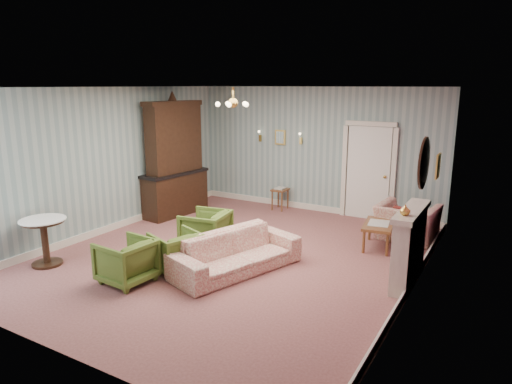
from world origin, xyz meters
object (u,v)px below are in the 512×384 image
Objects in this scene: olive_chair_c at (206,228)px; pedestal_table at (45,242)px; sofa_chintz at (236,246)px; wingback_chair at (407,216)px; dresser at (174,156)px; olive_chair_a at (126,259)px; coffee_table at (378,235)px; olive_chair_b at (176,249)px; fireplace at (409,246)px; side_table_black at (410,235)px.

olive_chair_c is 2.69m from pedestal_table.
sofa_chintz is 2.02× the size of wingback_chair.
wingback_chair is 5.18m from dresser.
olive_chair_a reaches higher than coffee_table.
sofa_chintz is at bearing 139.47° from olive_chair_a.
fireplace is (3.34, 1.40, 0.22)m from olive_chair_b.
fireplace reaches higher than olive_chair_a.
side_table_black is at bearing 153.62° from olive_chair_b.
coffee_table is at bearing 157.61° from olive_chair_b.
coffee_table is (2.71, 1.65, -0.16)m from olive_chair_c.
olive_chair_c is 3.88m from wingback_chair.
side_table_black is at bearing 36.33° from pedestal_table.
side_table_black is 0.70× the size of pedestal_table.
side_table_black is (-0.27, 1.44, -0.30)m from fireplace.
olive_chair_b is 0.91× the size of olive_chair_c.
dresser reaches higher than pedestal_table.
dresser is at bearing -147.10° from olive_chair_a.
dresser is at bearing 91.93° from pedestal_table.
olive_chair_b is 0.78× the size of coffee_table.
wingback_chair is at bearing -16.17° from sofa_chintz.
pedestal_table is (-4.56, -3.60, 0.17)m from coffee_table.
side_table_black reaches higher than coffee_table.
sofa_chintz reaches higher than side_table_black.
olive_chair_c is 0.98× the size of pedestal_table.
olive_chair_b is at bearing -43.82° from dresser.
sofa_chintz is at bearing 139.48° from olive_chair_b.
fireplace is at bearing -50.96° from sofa_chintz.
pedestal_table is at bearing -156.71° from fireplace.
olive_chair_b is at bearing -137.29° from side_table_black.
olive_chair_c reaches higher than coffee_table.
pedestal_table is (-1.67, -0.17, 0.03)m from olive_chair_a.
pedestal_table is at bearing -141.70° from coffee_table.
side_table_black is at bearing 15.32° from coffee_table.
fireplace is at bearing -5.69° from dresser.
fireplace is at bearing 108.50° from wingback_chair.
dresser is 5.66m from fireplace.
coffee_table is 5.81m from pedestal_table.
olive_chair_c is (-0.17, 1.04, 0.04)m from olive_chair_b.
olive_chair_a is at bearing 5.88° from pedestal_table.
wingback_chair is 6.55m from pedestal_table.
fireplace is at bearing 23.29° from pedestal_table.
dresser reaches higher than olive_chair_a.
sofa_chintz is 2.80m from coffee_table.
coffee_table is at bearing 38.30° from pedestal_table.
pedestal_table reaches higher than olive_chair_c.
coffee_table is (2.89, 3.43, -0.14)m from olive_chair_a.
pedestal_table reaches higher than coffee_table.
olive_chair_c is at bearing 43.66° from wingback_chair.
side_table_black is at bearing 9.32° from dresser.
coffee_table is at bearing 121.93° from fireplace.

